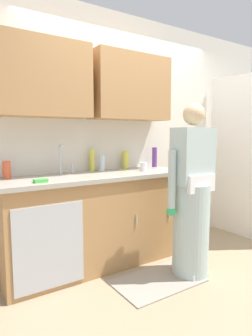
# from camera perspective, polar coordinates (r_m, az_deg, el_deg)

# --- Properties ---
(ground_plane) EXTENTS (9.00, 9.00, 0.00)m
(ground_plane) POSITION_cam_1_polar(r_m,az_deg,el_deg) (3.00, 11.11, -20.05)
(ground_plane) COLOR #998466
(kitchen_wall_with_uppers) EXTENTS (4.80, 0.44, 2.70)m
(kitchen_wall_with_uppers) POSITION_cam_1_polar(r_m,az_deg,el_deg) (3.39, -2.02, 8.90)
(kitchen_wall_with_uppers) COLOR silver
(kitchen_wall_with_uppers) RESTS_ON ground
(closet_door_panel) EXTENTS (0.04, 1.10, 2.10)m
(closet_door_panel) POSITION_cam_1_polar(r_m,az_deg,el_deg) (4.07, 22.18, 2.04)
(closet_door_panel) COLOR silver
(closet_door_panel) RESTS_ON ground
(counter_cabinet) EXTENTS (1.90, 0.62, 0.90)m
(counter_cabinet) POSITION_cam_1_polar(r_m,az_deg,el_deg) (3.06, -5.78, -10.35)
(counter_cabinet) COLOR #B27F4C
(counter_cabinet) RESTS_ON ground
(countertop) EXTENTS (1.96, 0.66, 0.04)m
(countertop) POSITION_cam_1_polar(r_m,az_deg,el_deg) (2.96, -5.85, -1.58)
(countertop) COLOR #A8A093
(countertop) RESTS_ON counter_cabinet
(sink) EXTENTS (0.50, 0.36, 0.35)m
(sink) POSITION_cam_1_polar(r_m,az_deg,el_deg) (2.84, -10.98, -1.88)
(sink) COLOR #B7BABF
(sink) RESTS_ON counter_cabinet
(person_at_sink) EXTENTS (0.55, 0.34, 1.62)m
(person_at_sink) POSITION_cam_1_polar(r_m,az_deg,el_deg) (2.82, 12.67, -6.81)
(person_at_sink) COLOR white
(person_at_sink) RESTS_ON ground
(floor_mat) EXTENTS (0.80, 0.50, 0.01)m
(floor_mat) POSITION_cam_1_polar(r_m,az_deg,el_deg) (2.87, 6.21, -21.15)
(floor_mat) COLOR gray
(floor_mat) RESTS_ON ground
(bottle_water_short) EXTENTS (0.06, 0.06, 0.24)m
(bottle_water_short) POSITION_cam_1_polar(r_m,az_deg,el_deg) (3.17, -6.64, 1.51)
(bottle_water_short) COLOR #D8D14C
(bottle_water_short) RESTS_ON countertop
(bottle_dish_liquid) EXTENTS (0.07, 0.07, 0.21)m
(bottle_dish_liquid) POSITION_cam_1_polar(r_m,az_deg,el_deg) (3.38, -0.08, 1.59)
(bottle_dish_liquid) COLOR #D8D14C
(bottle_dish_liquid) RESTS_ON countertop
(bottle_cleaner_spray) EXTENTS (0.07, 0.07, 0.16)m
(bottle_cleaner_spray) POSITION_cam_1_polar(r_m,az_deg,el_deg) (2.83, -22.37, -0.36)
(bottle_cleaner_spray) COLOR #E05933
(bottle_cleaner_spray) RESTS_ON countertop
(bottle_soap) EXTENTS (0.07, 0.07, 0.18)m
(bottle_soap) POSITION_cam_1_polar(r_m,az_deg,el_deg) (3.17, -4.75, 0.95)
(bottle_soap) COLOR silver
(bottle_soap) RESTS_ON countertop
(bottle_water_tall) EXTENTS (0.06, 0.06, 0.24)m
(bottle_water_tall) POSITION_cam_1_polar(r_m,az_deg,el_deg) (3.60, 5.61, 2.12)
(bottle_water_tall) COLOR #66388C
(bottle_water_tall) RESTS_ON countertop
(cup_by_sink) EXTENTS (0.08, 0.08, 0.09)m
(cup_by_sink) POSITION_cam_1_polar(r_m,az_deg,el_deg) (3.19, 3.55, 0.25)
(cup_by_sink) COLOR white
(cup_by_sink) RESTS_ON countertop
(knife_on_counter) EXTENTS (0.19, 0.18, 0.01)m
(knife_on_counter) POSITION_cam_1_polar(r_m,az_deg,el_deg) (3.39, 4.98, -0.13)
(knife_on_counter) COLOR silver
(knife_on_counter) RESTS_ON countertop
(sponge) EXTENTS (0.11, 0.07, 0.03)m
(sponge) POSITION_cam_1_polar(r_m,az_deg,el_deg) (2.53, -16.39, -2.40)
(sponge) COLOR #4CBF4C
(sponge) RESTS_ON countertop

